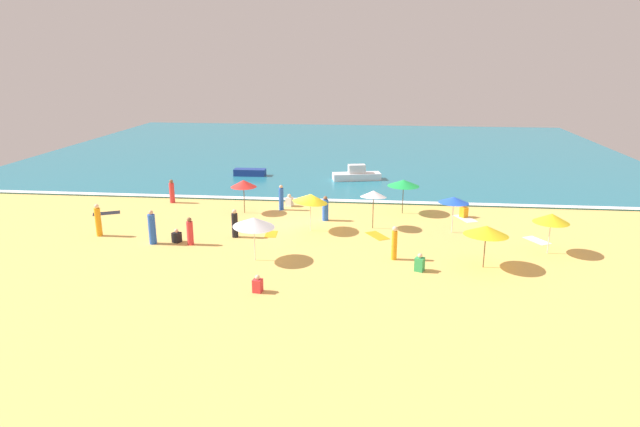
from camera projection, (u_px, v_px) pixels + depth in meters
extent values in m
plane|color=#EDBC60|center=(297.00, 227.00, 33.36)|extent=(60.00, 60.00, 0.00)
cube|color=teal|center=(335.00, 150.00, 60.10)|extent=(60.00, 44.00, 0.10)
cube|color=white|center=(310.00, 200.00, 39.35)|extent=(57.00, 0.70, 0.01)
cylinder|color=silver|center=(453.00, 215.00, 32.12)|extent=(0.05, 0.05, 2.10)
cone|color=blue|center=(454.00, 200.00, 31.86)|extent=(2.51, 2.51, 0.40)
cylinder|color=silver|center=(254.00, 239.00, 27.76)|extent=(0.05, 0.05, 2.21)
cone|color=white|center=(254.00, 222.00, 27.50)|extent=(2.84, 2.83, 0.60)
cylinder|color=#4C3823|center=(403.00, 197.00, 36.05)|extent=(0.05, 0.05, 2.20)
cone|color=green|center=(404.00, 183.00, 35.79)|extent=(2.18, 2.18, 0.43)
cylinder|color=#4C3823|center=(373.00, 210.00, 32.91)|extent=(0.05, 0.05, 2.27)
cone|color=white|center=(374.00, 194.00, 32.63)|extent=(1.86, 1.89, 0.53)
cylinder|color=silver|center=(549.00, 234.00, 28.72)|extent=(0.05, 0.05, 2.12)
cone|color=yellow|center=(551.00, 218.00, 28.48)|extent=(2.52, 2.52, 0.49)
cylinder|color=silver|center=(311.00, 213.00, 32.45)|extent=(0.05, 0.05, 2.18)
cone|color=yellow|center=(311.00, 198.00, 32.21)|extent=(2.61, 2.59, 0.68)
cylinder|color=#4C3823|center=(485.00, 247.00, 26.83)|extent=(0.05, 0.05, 2.08)
cone|color=yellow|center=(486.00, 230.00, 26.59)|extent=(2.88, 2.89, 0.56)
cylinder|color=#4C3823|center=(244.00, 197.00, 36.16)|extent=(0.05, 0.05, 2.16)
cone|color=red|center=(244.00, 184.00, 35.91)|extent=(2.29, 2.29, 0.47)
cylinder|color=black|center=(235.00, 225.00, 31.41)|extent=(0.49, 0.49, 1.40)
sphere|color=beige|center=(234.00, 212.00, 31.18)|extent=(0.26, 0.26, 0.26)
cube|color=black|center=(177.00, 237.00, 30.67)|extent=(0.53, 0.53, 0.56)
sphere|color=beige|center=(176.00, 231.00, 30.56)|extent=(0.23, 0.23, 0.23)
cylinder|color=red|center=(190.00, 233.00, 30.18)|extent=(0.45, 0.45, 1.31)
sphere|color=brown|center=(189.00, 220.00, 29.96)|extent=(0.25, 0.25, 0.25)
cylinder|color=blue|center=(152.00, 229.00, 30.27)|extent=(0.55, 0.55, 1.68)
sphere|color=#DBA884|center=(151.00, 212.00, 30.01)|extent=(0.25, 0.25, 0.25)
cube|color=red|center=(258.00, 286.00, 24.22)|extent=(0.44, 0.44, 0.59)
sphere|color=beige|center=(257.00, 277.00, 24.11)|extent=(0.22, 0.22, 0.22)
cube|color=orange|center=(464.00, 212.00, 35.36)|extent=(0.56, 0.56, 0.66)
sphere|color=#9E6B47|center=(464.00, 206.00, 35.24)|extent=(0.24, 0.24, 0.24)
cylinder|color=orange|center=(98.00, 222.00, 31.60)|extent=(0.37, 0.37, 1.65)
sphere|color=beige|center=(96.00, 206.00, 31.34)|extent=(0.25, 0.25, 0.25)
cube|color=green|center=(420.00, 264.00, 26.57)|extent=(0.54, 0.54, 0.67)
sphere|color=beige|center=(420.00, 256.00, 26.45)|extent=(0.23, 0.23, 0.23)
cylinder|color=red|center=(172.00, 193.00, 38.75)|extent=(0.45, 0.45, 1.41)
sphere|color=brown|center=(171.00, 181.00, 38.52)|extent=(0.27, 0.27, 0.27)
cylinder|color=blue|center=(325.00, 210.00, 34.60)|extent=(0.52, 0.52, 1.34)
sphere|color=brown|center=(325.00, 198.00, 34.38)|extent=(0.25, 0.25, 0.25)
cube|color=white|center=(289.00, 202.00, 37.97)|extent=(0.53, 0.53, 0.62)
sphere|color=beige|center=(289.00, 196.00, 37.85)|extent=(0.25, 0.25, 0.25)
cylinder|color=blue|center=(281.00, 199.00, 36.93)|extent=(0.41, 0.41, 1.49)
sphere|color=#DBA884|center=(281.00, 187.00, 36.69)|extent=(0.23, 0.23, 0.23)
cylinder|color=orange|center=(394.00, 245.00, 27.96)|extent=(0.30, 0.30, 1.51)
sphere|color=beige|center=(395.00, 229.00, 27.72)|extent=(0.27, 0.27, 0.27)
cube|color=orange|center=(377.00, 236.00, 31.82)|extent=(1.50, 1.81, 0.01)
cube|color=white|center=(537.00, 240.00, 31.01)|extent=(1.38, 1.69, 0.01)
cube|color=white|center=(465.00, 218.00, 35.18)|extent=(1.41, 1.94, 0.01)
cube|color=black|center=(106.00, 213.00, 36.32)|extent=(1.86, 1.45, 0.01)
cube|color=orange|center=(271.00, 234.00, 32.09)|extent=(0.75, 1.30, 0.01)
cube|color=white|center=(357.00, 176.00, 45.53)|extent=(4.09, 2.09, 0.56)
cube|color=silver|center=(357.00, 169.00, 45.36)|extent=(1.50, 1.04, 0.70)
cube|color=navy|center=(250.00, 172.00, 47.12)|extent=(2.68, 1.01, 0.57)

